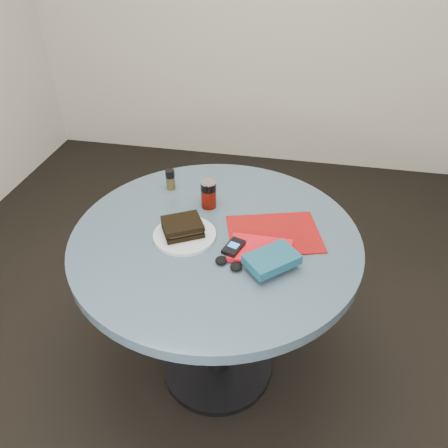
% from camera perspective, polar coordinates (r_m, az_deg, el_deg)
% --- Properties ---
extents(ground, '(4.00, 4.00, 0.00)m').
position_cam_1_polar(ground, '(2.06, -0.86, -18.08)').
color(ground, black).
rests_on(ground, ground).
extents(table, '(1.00, 1.00, 0.75)m').
position_cam_1_polar(table, '(1.61, -1.05, -5.97)').
color(table, black).
rests_on(table, ground).
extents(plate, '(0.27, 0.27, 0.01)m').
position_cam_1_polar(plate, '(1.50, -5.16, -1.47)').
color(plate, silver).
rests_on(plate, table).
extents(sandwich, '(0.17, 0.16, 0.05)m').
position_cam_1_polar(sandwich, '(1.49, -5.43, -0.37)').
color(sandwich, black).
rests_on(sandwich, plate).
extents(soda_can, '(0.06, 0.06, 0.11)m').
position_cam_1_polar(soda_can, '(1.62, -2.03, 3.92)').
color(soda_can, '#5F0F04').
rests_on(soda_can, table).
extents(pepper_grinder, '(0.04, 0.04, 0.08)m').
position_cam_1_polar(pepper_grinder, '(1.74, -7.01, 5.79)').
color(pepper_grinder, '#3F391B').
rests_on(pepper_grinder, table).
extents(magazine, '(0.36, 0.31, 0.01)m').
position_cam_1_polar(magazine, '(1.51, 6.55, -1.28)').
color(magazine, maroon).
rests_on(magazine, table).
extents(red_book, '(0.20, 0.13, 0.02)m').
position_cam_1_polar(red_book, '(1.42, 4.75, -3.46)').
color(red_book, red).
rests_on(red_book, magazine).
extents(novel, '(0.19, 0.18, 0.03)m').
position_cam_1_polar(novel, '(1.36, 6.26, -4.64)').
color(novel, navy).
rests_on(novel, red_book).
extents(mp3_player, '(0.07, 0.09, 0.02)m').
position_cam_1_polar(mp3_player, '(1.41, 1.26, -3.01)').
color(mp3_player, black).
rests_on(mp3_player, red_book).
extents(headphones, '(0.10, 0.07, 0.02)m').
position_cam_1_polar(headphones, '(1.37, 0.60, -5.20)').
color(headphones, black).
rests_on(headphones, table).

